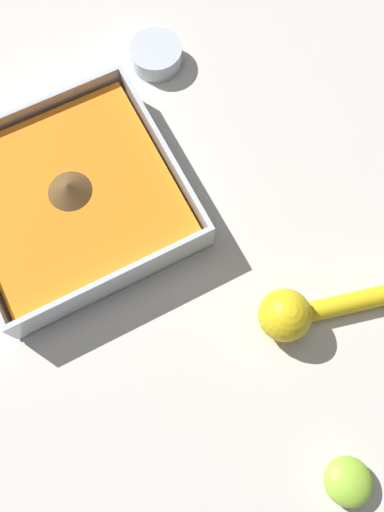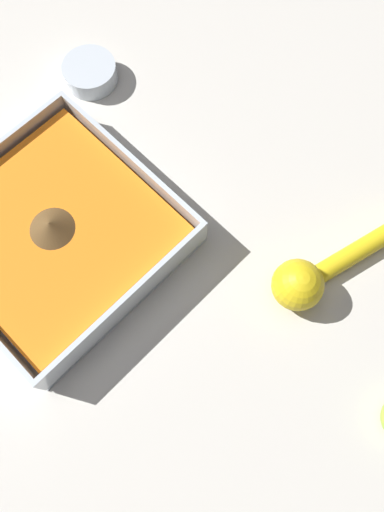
# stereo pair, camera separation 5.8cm
# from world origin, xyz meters

# --- Properties ---
(ground_plane) EXTENTS (4.00, 4.00, 0.00)m
(ground_plane) POSITION_xyz_m (0.00, 0.00, 0.00)
(ground_plane) COLOR beige
(square_dish) EXTENTS (0.25, 0.25, 0.06)m
(square_dish) POSITION_xyz_m (-0.03, 0.02, 0.02)
(square_dish) COLOR silver
(square_dish) RESTS_ON ground_plane
(spice_bowl) EXTENTS (0.07, 0.07, 0.03)m
(spice_bowl) POSITION_xyz_m (0.12, -0.17, 0.01)
(spice_bowl) COLOR silver
(spice_bowl) RESTS_ON ground_plane
(lemon_squeezer) EXTENTS (0.09, 0.20, 0.06)m
(lemon_squeezer) POSITION_xyz_m (-0.29, -0.16, 0.03)
(lemon_squeezer) COLOR yellow
(lemon_squeezer) RESTS_ON ground_plane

